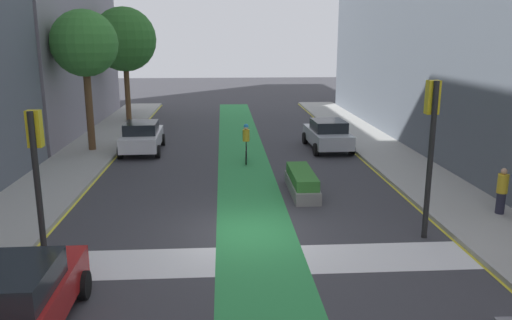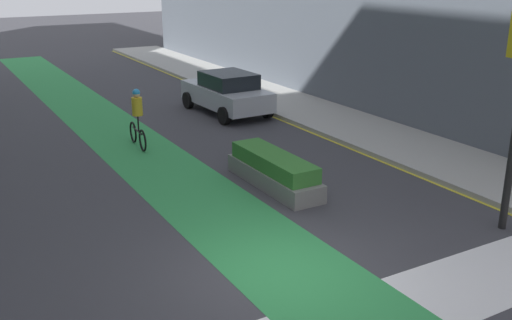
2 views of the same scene
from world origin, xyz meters
name	(u,v)px [view 1 (image 1 of 2)]	position (x,y,z in m)	size (l,w,h in m)	color
ground_plane	(247,232)	(0.00, 0.00, 0.00)	(120.00, 120.00, 0.00)	#38383D
bike_lane_paint	(256,232)	(0.26, 0.00, 0.00)	(2.40, 60.00, 0.01)	#2D8C47
crosswalk_band	(251,260)	(0.00, -2.00, 0.00)	(12.00, 1.80, 0.01)	silver
curb_stripe_left	(45,237)	(-6.00, 0.00, 0.01)	(0.16, 60.00, 0.01)	yellow
sidewalk_right	(487,224)	(7.50, 0.00, 0.07)	(3.00, 60.00, 0.15)	#9E9E99
curb_stripe_right	(440,227)	(6.00, 0.00, 0.01)	(0.16, 60.00, 0.01)	yellow
traffic_signal_near_right	(431,130)	(5.20, -0.61, 3.20)	(0.35, 0.52, 4.59)	black
traffic_signal_near_left	(36,156)	(-5.48, -1.41, 2.79)	(0.35, 0.52, 3.96)	black
car_silver_right_far	(328,134)	(4.77, 11.39, 0.80)	(2.13, 4.25, 1.57)	#B2B7BF
car_white_left_far	(142,137)	(-4.83, 11.41, 0.80)	(2.12, 4.25, 1.57)	silver
car_red_left_near	(14,301)	(-4.76, -5.26, 0.80)	(2.07, 4.22, 1.57)	#A51919
cyclist_in_lane	(246,142)	(0.38, 8.80, 0.97)	(0.32, 1.73, 1.86)	black
pedestrian_sidewalk_right_a	(502,191)	(8.30, 0.75, 0.92)	(0.34, 0.34, 1.52)	#262638
street_tree_near	(84,44)	(-7.40, 11.50, 5.41)	(3.25, 3.25, 6.94)	brown
street_tree_far	(124,40)	(-7.20, 20.98, 5.58)	(4.26, 4.26, 7.58)	brown
median_planter	(302,182)	(2.26, 3.90, 0.40)	(0.91, 3.33, 0.85)	slate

